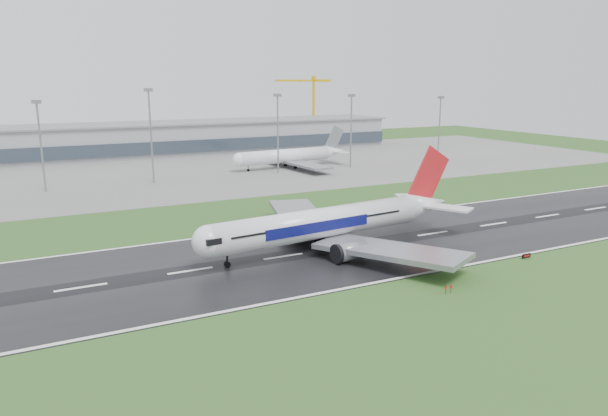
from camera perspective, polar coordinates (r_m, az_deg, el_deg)
ground at (r=126.25m, az=6.14°, el=-3.77°), size 520.00×520.00×0.00m
runway at (r=126.24m, az=6.14°, el=-3.75°), size 400.00×45.00×0.10m
apron at (r=238.48m, az=-10.38°, el=4.02°), size 400.00×130.00×0.08m
terminal at (r=295.19m, az=-13.81°, el=7.00°), size 240.00×36.00×15.00m
main_airliner at (r=121.77m, az=3.41°, el=0.54°), size 73.78×70.93×19.91m
parked_airliner at (r=236.83m, az=-1.54°, el=6.17°), size 60.79×57.34×16.39m
tower_crane at (r=340.86m, az=1.00°, el=10.20°), size 39.77×8.27×39.78m
runway_sign at (r=124.71m, az=21.99°, el=-4.63°), size 2.30×0.73×1.04m
floodmast_1 at (r=202.44m, az=-25.52°, el=5.57°), size 0.64×0.64×29.15m
floodmast_2 at (r=206.19m, az=-15.52°, el=6.96°), size 0.64×0.64×32.72m
floodmast_3 at (r=221.43m, az=-2.72°, el=7.49°), size 0.64×0.64×30.38m
floodmast_4 at (r=237.34m, az=4.88°, el=7.76°), size 0.64×0.64×29.88m
floodmast_5 at (r=265.59m, az=13.80°, el=7.84°), size 0.64×0.64×28.50m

